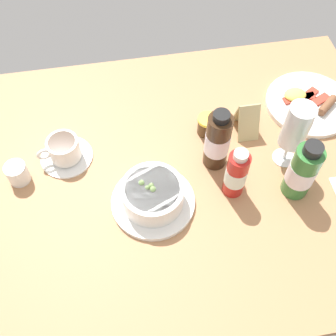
{
  "coord_description": "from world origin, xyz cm",
  "views": [
    {
      "loc": [
        -12.43,
        -53.31,
        83.88
      ],
      "look_at": [
        -3.67,
        -2.72,
        6.38
      ],
      "focal_mm": 43.69,
      "sensor_mm": 36.0,
      "label": 1
    }
  ],
  "objects_px": {
    "coffee_cup": "(64,150)",
    "menu_card": "(247,118)",
    "porridge_bowl": "(153,196)",
    "wine_glass": "(296,129)",
    "jam_jar": "(207,125)",
    "breakfast_plate": "(308,103)",
    "sauce_bottle_green": "(302,171)",
    "sauce_bottle_red": "(236,174)",
    "sauce_bottle_brown": "(217,141)",
    "creamer_jug": "(17,173)"
  },
  "relations": [
    {
      "from": "coffee_cup",
      "to": "menu_card",
      "type": "height_order",
      "value": "menu_card"
    },
    {
      "from": "sauce_bottle_green",
      "to": "menu_card",
      "type": "bearing_deg",
      "value": 109.1
    },
    {
      "from": "breakfast_plate",
      "to": "sauce_bottle_brown",
      "type": "bearing_deg",
      "value": -155.11
    },
    {
      "from": "breakfast_plate",
      "to": "menu_card",
      "type": "height_order",
      "value": "menu_card"
    },
    {
      "from": "porridge_bowl",
      "to": "jam_jar",
      "type": "distance_m",
      "value": 0.25
    },
    {
      "from": "porridge_bowl",
      "to": "sauce_bottle_green",
      "type": "relative_size",
      "value": 1.14
    },
    {
      "from": "wine_glass",
      "to": "breakfast_plate",
      "type": "relative_size",
      "value": 0.78
    },
    {
      "from": "creamer_jug",
      "to": "menu_card",
      "type": "relative_size",
      "value": 0.63
    },
    {
      "from": "sauce_bottle_green",
      "to": "sauce_bottle_red",
      "type": "bearing_deg",
      "value": 170.61
    },
    {
      "from": "porridge_bowl",
      "to": "wine_glass",
      "type": "height_order",
      "value": "wine_glass"
    },
    {
      "from": "porridge_bowl",
      "to": "sauce_bottle_brown",
      "type": "height_order",
      "value": "sauce_bottle_brown"
    },
    {
      "from": "menu_card",
      "to": "coffee_cup",
      "type": "bearing_deg",
      "value": -178.83
    },
    {
      "from": "porridge_bowl",
      "to": "sauce_bottle_red",
      "type": "xyz_separation_m",
      "value": [
        0.19,
        0.0,
        0.03
      ]
    },
    {
      "from": "jam_jar",
      "to": "sauce_bottle_red",
      "type": "height_order",
      "value": "sauce_bottle_red"
    },
    {
      "from": "sauce_bottle_red",
      "to": "breakfast_plate",
      "type": "relative_size",
      "value": 0.63
    },
    {
      "from": "sauce_bottle_red",
      "to": "breakfast_plate",
      "type": "distance_m",
      "value": 0.36
    },
    {
      "from": "coffee_cup",
      "to": "creamer_jug",
      "type": "distance_m",
      "value": 0.12
    },
    {
      "from": "sauce_bottle_red",
      "to": "menu_card",
      "type": "bearing_deg",
      "value": 65.64
    },
    {
      "from": "sauce_bottle_red",
      "to": "sauce_bottle_brown",
      "type": "bearing_deg",
      "value": 104.92
    },
    {
      "from": "coffee_cup",
      "to": "sauce_bottle_red",
      "type": "xyz_separation_m",
      "value": [
        0.39,
        -0.16,
        0.04
      ]
    },
    {
      "from": "creamer_jug",
      "to": "breakfast_plate",
      "type": "relative_size",
      "value": 0.26
    },
    {
      "from": "coffee_cup",
      "to": "wine_glass",
      "type": "height_order",
      "value": "wine_glass"
    },
    {
      "from": "coffee_cup",
      "to": "sauce_bottle_green",
      "type": "distance_m",
      "value": 0.56
    },
    {
      "from": "creamer_jug",
      "to": "breakfast_plate",
      "type": "distance_m",
      "value": 0.78
    },
    {
      "from": "sauce_bottle_green",
      "to": "breakfast_plate",
      "type": "xyz_separation_m",
      "value": [
        0.13,
        0.25,
        -0.07
      ]
    },
    {
      "from": "coffee_cup",
      "to": "jam_jar",
      "type": "xyz_separation_m",
      "value": [
        0.36,
        0.02,
        -0.0
      ]
    },
    {
      "from": "breakfast_plate",
      "to": "creamer_jug",
      "type": "bearing_deg",
      "value": -171.83
    },
    {
      "from": "menu_card",
      "to": "sauce_bottle_green",
      "type": "bearing_deg",
      "value": -70.9
    },
    {
      "from": "porridge_bowl",
      "to": "breakfast_plate",
      "type": "height_order",
      "value": "porridge_bowl"
    },
    {
      "from": "sauce_bottle_red",
      "to": "sauce_bottle_green",
      "type": "bearing_deg",
      "value": -9.39
    },
    {
      "from": "sauce_bottle_red",
      "to": "breakfast_plate",
      "type": "bearing_deg",
      "value": 39.55
    },
    {
      "from": "sauce_bottle_brown",
      "to": "jam_jar",
      "type": "bearing_deg",
      "value": 89.57
    },
    {
      "from": "coffee_cup",
      "to": "breakfast_plate",
      "type": "distance_m",
      "value": 0.66
    },
    {
      "from": "coffee_cup",
      "to": "sauce_bottle_brown",
      "type": "distance_m",
      "value": 0.37
    },
    {
      "from": "creamer_jug",
      "to": "sauce_bottle_green",
      "type": "relative_size",
      "value": 0.36
    },
    {
      "from": "wine_glass",
      "to": "sauce_bottle_brown",
      "type": "xyz_separation_m",
      "value": [
        -0.17,
        0.02,
        -0.03
      ]
    },
    {
      "from": "breakfast_plate",
      "to": "sauce_bottle_red",
      "type": "bearing_deg",
      "value": -140.45
    },
    {
      "from": "porridge_bowl",
      "to": "sauce_bottle_red",
      "type": "distance_m",
      "value": 0.19
    },
    {
      "from": "sauce_bottle_brown",
      "to": "sauce_bottle_red",
      "type": "height_order",
      "value": "sauce_bottle_brown"
    },
    {
      "from": "sauce_bottle_green",
      "to": "breakfast_plate",
      "type": "distance_m",
      "value": 0.29
    },
    {
      "from": "wine_glass",
      "to": "sauce_bottle_green",
      "type": "relative_size",
      "value": 1.08
    },
    {
      "from": "menu_card",
      "to": "wine_glass",
      "type": "bearing_deg",
      "value": -54.58
    },
    {
      "from": "jam_jar",
      "to": "breakfast_plate",
      "type": "bearing_deg",
      "value": 8.35
    },
    {
      "from": "wine_glass",
      "to": "breakfast_plate",
      "type": "xyz_separation_m",
      "value": [
        0.12,
        0.16,
        -0.11
      ]
    },
    {
      "from": "creamer_jug",
      "to": "sauce_bottle_red",
      "type": "height_order",
      "value": "sauce_bottle_red"
    },
    {
      "from": "porridge_bowl",
      "to": "sauce_bottle_green",
      "type": "xyz_separation_m",
      "value": [
        0.34,
        -0.02,
        0.04
      ]
    },
    {
      "from": "porridge_bowl",
      "to": "wine_glass",
      "type": "bearing_deg",
      "value": 11.75
    },
    {
      "from": "jam_jar",
      "to": "sauce_bottle_green",
      "type": "relative_size",
      "value": 0.32
    },
    {
      "from": "porridge_bowl",
      "to": "breakfast_plate",
      "type": "bearing_deg",
      "value": 26.33
    },
    {
      "from": "jam_jar",
      "to": "sauce_bottle_red",
      "type": "distance_m",
      "value": 0.19
    }
  ]
}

